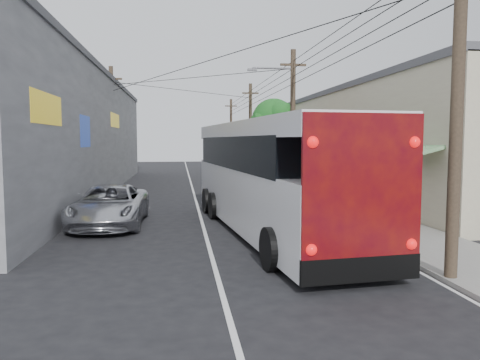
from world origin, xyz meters
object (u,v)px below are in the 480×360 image
object	(u,v)px
coach_bus	(269,176)
jeepney	(110,206)
parked_suv	(260,180)
pedestrian_near	(317,179)
pedestrian_far	(336,189)
parked_car_mid	(254,175)
parked_car_far	(237,167)

from	to	relation	value
coach_bus	jeepney	size ratio (longest dim) A/B	2.46
parked_suv	pedestrian_near	xyz separation A→B (m)	(3.65, 0.84, -0.02)
pedestrian_far	pedestrian_near	bearing A→B (deg)	-110.92
coach_bus	parked_car_mid	size ratio (longest dim) A/B	3.21
jeepney	parked_suv	size ratio (longest dim) A/B	0.89
jeepney	coach_bus	bearing A→B (deg)	-18.08
pedestrian_far	coach_bus	bearing A→B (deg)	39.27
parked_car_mid	jeepney	bearing A→B (deg)	-113.38
parked_suv	parked_car_mid	world-z (taller)	parked_suv
pedestrian_near	coach_bus	bearing A→B (deg)	81.63
coach_bus	parked_suv	xyz separation A→B (m)	(1.59, 10.76, -1.09)
parked_car_far	parked_suv	bearing A→B (deg)	-86.78
coach_bus	parked_suv	bearing A→B (deg)	75.59
pedestrian_near	pedestrian_far	xyz separation A→B (m)	(-0.78, -5.80, -0.01)
jeepney	pedestrian_near	bearing A→B (deg)	42.72
parked_car_far	pedestrian_far	distance (m)	22.87
jeepney	parked_car_mid	bearing A→B (deg)	64.17
coach_bus	parked_suv	world-z (taller)	coach_bus
pedestrian_near	parked_car_mid	bearing A→B (deg)	-47.40
parked_suv	parked_car_mid	size ratio (longest dim) A/B	1.46
parked_car_far	parked_car_mid	bearing A→B (deg)	-84.74
parked_suv	pedestrian_near	distance (m)	3.74
parked_car_far	pedestrian_far	size ratio (longest dim) A/B	2.61
parked_car_mid	pedestrian_far	distance (m)	11.87
parked_suv	pedestrian_far	bearing A→B (deg)	-54.20
coach_bus	parked_car_far	distance (m)	28.70
parked_car_far	pedestrian_far	bearing A→B (deg)	-79.04
jeepney	pedestrian_far	distance (m)	10.81
pedestrian_near	jeepney	bearing A→B (deg)	57.21
coach_bus	pedestrian_far	size ratio (longest dim) A/B	9.09
jeepney	parked_car_mid	xyz separation A→B (m)	(7.96, 15.46, -0.05)
pedestrian_near	parked_suv	bearing A→B (deg)	28.90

